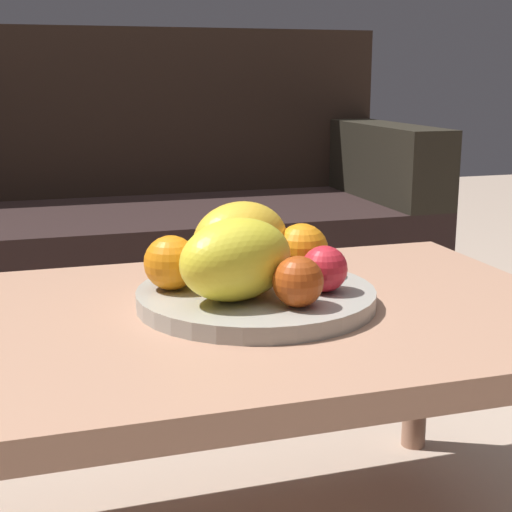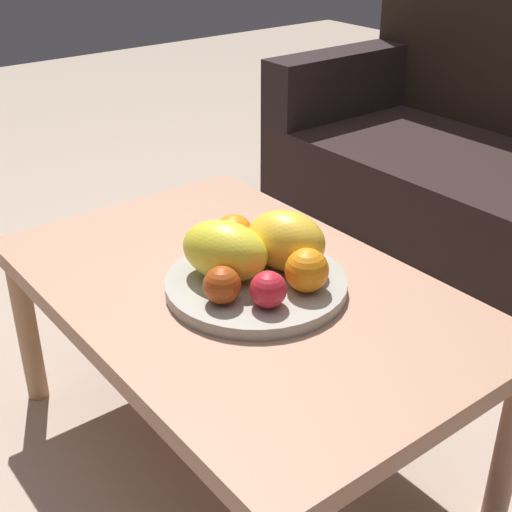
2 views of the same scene
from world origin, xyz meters
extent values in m
cube|color=tan|center=(0.00, 0.00, 0.41)|extent=(1.01, 0.65, 0.04)
cylinder|color=#A7785F|center=(0.47, 0.29, 0.20)|extent=(0.05, 0.05, 0.39)
cube|color=black|center=(-0.03, 1.09, 0.20)|extent=(1.70, 0.70, 0.40)
cube|color=black|center=(-0.03, 1.37, 0.65)|extent=(1.70, 0.14, 0.50)
cube|color=black|center=(0.75, 1.09, 0.51)|extent=(0.14, 0.70, 0.22)
cylinder|color=#A49F93|center=(0.03, 0.01, 0.44)|extent=(0.35, 0.35, 0.03)
ellipsoid|color=yellow|center=(0.03, 0.09, 0.51)|extent=(0.20, 0.17, 0.12)
ellipsoid|color=yellow|center=(-0.01, -0.03, 0.51)|extent=(0.21, 0.18, 0.12)
sphere|color=orange|center=(0.12, 0.06, 0.50)|extent=(0.08, 0.08, 0.08)
sphere|color=orange|center=(-0.09, 0.05, 0.50)|extent=(0.08, 0.08, 0.08)
sphere|color=#A84113|center=(0.06, -0.09, 0.49)|extent=(0.07, 0.07, 0.07)
sphere|color=red|center=(0.12, -0.03, 0.49)|extent=(0.07, 0.07, 0.07)
ellipsoid|color=yellow|center=(0.01, 0.08, 0.47)|extent=(0.15, 0.05, 0.03)
ellipsoid|color=gold|center=(0.00, 0.09, 0.47)|extent=(0.15, 0.05, 0.03)
ellipsoid|color=yellow|center=(0.01, 0.08, 0.50)|extent=(0.13, 0.13, 0.03)
ellipsoid|color=gold|center=(0.01, 0.08, 0.50)|extent=(0.14, 0.11, 0.03)
camera|label=1|loc=(-0.29, -1.02, 0.77)|focal=53.25mm
camera|label=2|loc=(0.97, -0.71, 1.14)|focal=49.49mm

